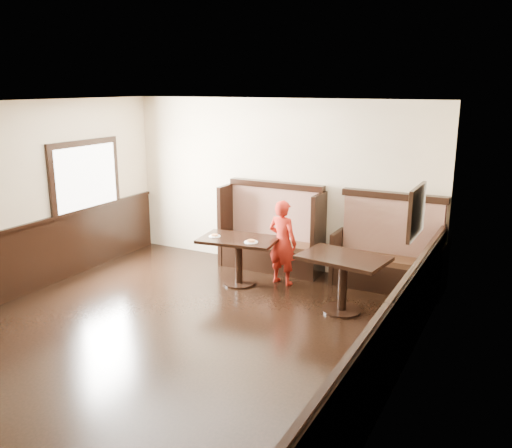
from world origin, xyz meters
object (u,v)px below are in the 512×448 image
Objects in this scene: table_main at (239,249)px; table_neighbor at (343,270)px; child at (282,242)px; booth_main at (272,238)px; booth_neighbor at (388,257)px.

table_neighbor is (1.76, -0.27, 0.02)m from table_main.
child is at bearing 23.12° from table_main.
child is at bearing -52.33° from booth_main.
booth_main and booth_neighbor have the same top height.
table_neighbor is 0.93× the size of child.
table_main is at bearing -155.65° from booth_neighbor.
table_main is 0.94× the size of child.
booth_neighbor is at bearing -149.90° from child.
booth_main reaches higher than child.
child is (0.58, 0.34, 0.09)m from table_main.
table_main is 1.01× the size of table_neighbor.
booth_neighbor is 1.34× the size of table_neighbor.
table_main is 1.78m from table_neighbor.
table_neighbor is at bearing -16.03° from table_main.
table_neighbor is at bearing -36.31° from booth_main.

